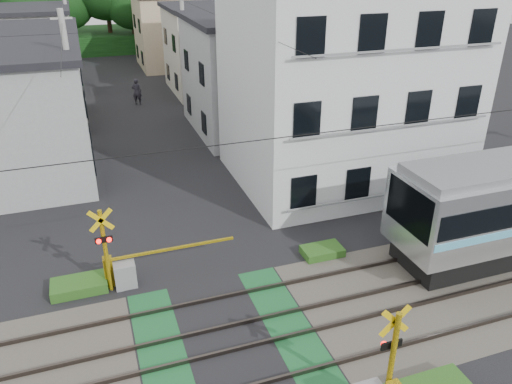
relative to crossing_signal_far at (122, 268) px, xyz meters
name	(u,v)px	position (x,y,z in m)	size (l,w,h in m)	color
ground	(228,340)	(2.59, -3.65, -0.71)	(120.00, 120.00, 0.00)	black
track_bed	(227,339)	(2.59, -3.65, -0.67)	(120.00, 120.00, 0.14)	#47423A
crossing_signal_far	(122,268)	(0.00, 0.00, 0.00)	(4.74, 0.65, 3.09)	yellow
apartment_block	(344,84)	(11.09, 5.84, 3.94)	(10.20, 8.36, 9.30)	silver
houses_row	(127,59)	(2.84, 22.27, 2.53)	(22.07, 31.35, 6.80)	#9C9EA0
catenary	(419,196)	(8.59, -3.62, 2.98)	(60.00, 5.04, 7.00)	#2D2D33
utility_poles	(110,56)	(1.53, 19.35, 3.37)	(7.90, 42.00, 8.00)	#A5A5A0
pedestrian	(137,92)	(3.23, 22.05, 0.23)	(0.68, 0.45, 1.88)	#2B2832
weed_patches	(285,324)	(4.34, -3.74, -0.53)	(10.25, 8.80, 0.40)	#2D5E1E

